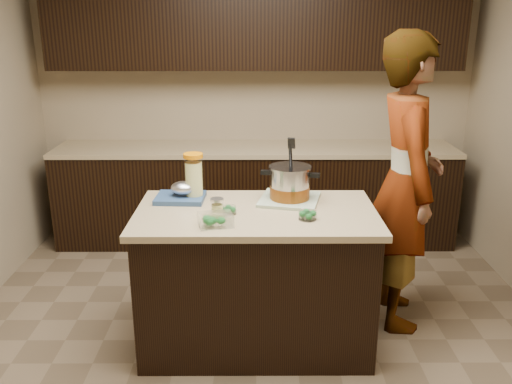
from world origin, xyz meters
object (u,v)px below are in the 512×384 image
lemonade_pitcher (194,179)px  person (405,184)px  island (256,278)px  stock_pot (290,185)px

lemonade_pitcher → person: 1.38m
island → lemonade_pitcher: lemonade_pitcher is taller
island → lemonade_pitcher: 0.74m
person → island: bearing=109.6°
island → person: 1.15m
stock_pot → person: (0.77, 0.12, -0.03)m
lemonade_pitcher → person: size_ratio=0.15×
island → stock_pot: stock_pot is taller
lemonade_pitcher → person: bearing=3.8°
stock_pot → lemonade_pitcher: size_ratio=1.27×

